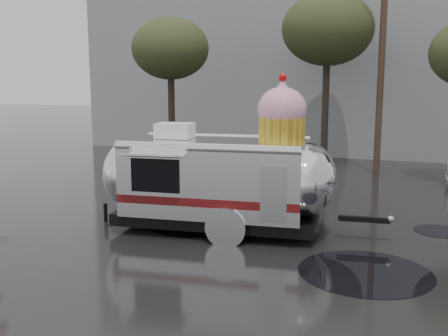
% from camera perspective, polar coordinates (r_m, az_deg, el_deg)
% --- Properties ---
extents(ground, '(120.00, 120.00, 0.00)m').
position_cam_1_polar(ground, '(11.33, -2.67, -11.59)').
color(ground, black).
rests_on(ground, ground).
extents(puddles, '(11.41, 6.15, 0.01)m').
position_cam_1_polar(puddles, '(13.70, 16.76, -8.17)').
color(puddles, black).
rests_on(puddles, ground).
extents(grey_building, '(22.00, 12.00, 13.00)m').
position_cam_1_polar(grey_building, '(34.76, 7.05, 13.53)').
color(grey_building, gray).
rests_on(grey_building, ground).
extents(utility_pole, '(1.60, 0.28, 9.00)m').
position_cam_1_polar(utility_pole, '(23.76, 16.74, 10.50)').
color(utility_pole, '#473323').
rests_on(utility_pole, ground).
extents(tree_left, '(3.64, 3.64, 6.95)m').
position_cam_1_polar(tree_left, '(25.34, -5.85, 12.73)').
color(tree_left, '#382D26').
rests_on(tree_left, ground).
extents(tree_mid, '(4.20, 4.20, 8.03)m').
position_cam_1_polar(tree_mid, '(25.15, 11.23, 14.57)').
color(tree_mid, '#382D26').
rests_on(tree_mid, ground).
extents(barricade_row, '(4.30, 0.80, 1.00)m').
position_cam_1_polar(barricade_row, '(22.23, -5.74, 0.33)').
color(barricade_row, '#473323').
rests_on(barricade_row, ground).
extents(airstream_trailer, '(8.03, 3.62, 4.34)m').
position_cam_1_polar(airstream_trailer, '(14.19, -0.37, -0.82)').
color(airstream_trailer, silver).
rests_on(airstream_trailer, ground).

